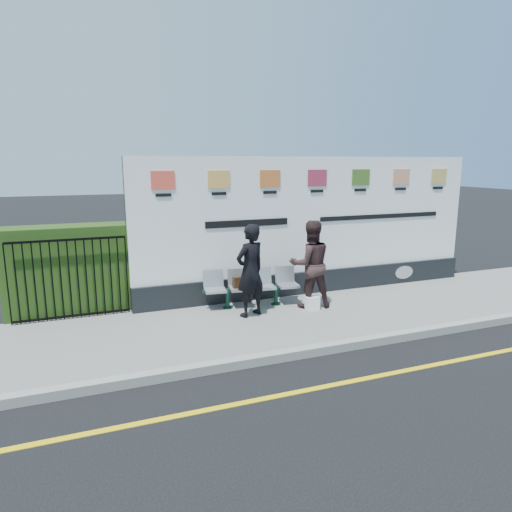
{
  "coord_description": "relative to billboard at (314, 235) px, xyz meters",
  "views": [
    {
      "loc": [
        -4.3,
        -5.0,
        3.02
      ],
      "look_at": [
        -1.23,
        2.93,
        1.25
      ],
      "focal_mm": 32.0,
      "sensor_mm": 36.0,
      "label": 1
    }
  ],
  "objects": [
    {
      "name": "carrier_bag_white",
      "position": [
        -0.62,
        -1.15,
        -1.17
      ],
      "size": [
        0.27,
        0.16,
        0.27
      ],
      "primitive_type": "cube",
      "color": "white",
      "rests_on": "pavement"
    },
    {
      "name": "yellow_line",
      "position": [
        -0.5,
        -3.85,
        -1.42
      ],
      "size": [
        14.0,
        0.1,
        0.01
      ],
      "primitive_type": "cube",
      "color": "yellow",
      "rests_on": "ground"
    },
    {
      "name": "pavement",
      "position": [
        -0.5,
        -1.35,
        -1.36
      ],
      "size": [
        14.0,
        3.0,
        0.12
      ],
      "primitive_type": "cube",
      "color": "slate",
      "rests_on": "ground"
    },
    {
      "name": "billboard",
      "position": [
        0.0,
        0.0,
        0.0
      ],
      "size": [
        8.0,
        0.3,
        3.0
      ],
      "color": "black",
      "rests_on": "pavement"
    },
    {
      "name": "woman_left",
      "position": [
        -1.9,
        -1.04,
        -0.41
      ],
      "size": [
        0.76,
        0.63,
        1.77
      ],
      "primitive_type": "imported",
      "rotation": [
        0.0,
        0.0,
        3.52
      ],
      "color": "black",
      "rests_on": "pavement"
    },
    {
      "name": "bench",
      "position": [
        -1.66,
        -0.51,
        -1.09
      ],
      "size": [
        1.98,
        0.76,
        0.41
      ],
      "primitive_type": null,
      "rotation": [
        0.0,
        0.0,
        -0.13
      ],
      "color": "#ACB1B5",
      "rests_on": "pavement"
    },
    {
      "name": "hedge",
      "position": [
        -5.08,
        0.45,
        -0.45
      ],
      "size": [
        2.35,
        0.7,
        1.7
      ],
      "primitive_type": "cube",
      "color": "#264414",
      "rests_on": "pavement"
    },
    {
      "name": "ground",
      "position": [
        -0.5,
        -3.85,
        -1.42
      ],
      "size": [
        80.0,
        80.0,
        0.0
      ],
      "primitive_type": "plane",
      "color": "black"
    },
    {
      "name": "kerb",
      "position": [
        -0.5,
        -2.85,
        -1.35
      ],
      "size": [
        14.0,
        0.18,
        0.14
      ],
      "primitive_type": "cube",
      "color": "gray",
      "rests_on": "ground"
    },
    {
      "name": "handbag_brown",
      "position": [
        -1.91,
        -0.48,
        -0.78
      ],
      "size": [
        0.29,
        0.15,
        0.22
      ],
      "primitive_type": "cube",
      "rotation": [
        0.0,
        0.0,
        0.1
      ],
      "color": "black",
      "rests_on": "bench"
    },
    {
      "name": "railing",
      "position": [
        -5.08,
        -0.0,
        -0.53
      ],
      "size": [
        2.05,
        0.06,
        1.54
      ],
      "primitive_type": null,
      "color": "black",
      "rests_on": "pavement"
    },
    {
      "name": "woman_right",
      "position": [
        -0.59,
        -0.96,
        -0.42
      ],
      "size": [
        0.95,
        0.79,
        1.77
      ],
      "primitive_type": "imported",
      "rotation": [
        0.0,
        0.0,
        2.99
      ],
      "color": "#332121",
      "rests_on": "pavement"
    }
  ]
}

